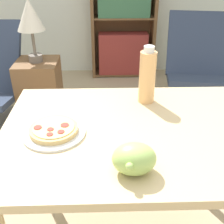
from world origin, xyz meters
name	(u,v)px	position (x,y,z in m)	size (l,w,h in m)	color
dining_table	(131,150)	(0.12, 0.04, 0.63)	(1.08, 0.79, 0.74)	#D1B27F
pizza_on_plate	(54,131)	(-0.20, 0.01, 0.76)	(0.25, 0.25, 0.04)	white
grape_bunch	(134,159)	(0.10, -0.22, 0.80)	(0.15, 0.13, 0.11)	#A8CC66
drink_bottle	(147,76)	(0.21, 0.29, 0.87)	(0.08, 0.08, 0.27)	#EFB270
lounge_chair_far	(197,81)	(0.91, 1.55, 0.29)	(0.71, 0.85, 0.88)	slate
bookshelf	(123,22)	(0.24, 2.46, 0.65)	(0.76, 0.27, 1.42)	brown
side_table	(41,95)	(-0.54, 1.26, 0.30)	(0.34, 0.34, 0.61)	brown
table_lamp	(30,18)	(-0.54, 1.26, 0.95)	(0.21, 0.21, 0.48)	#665B51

